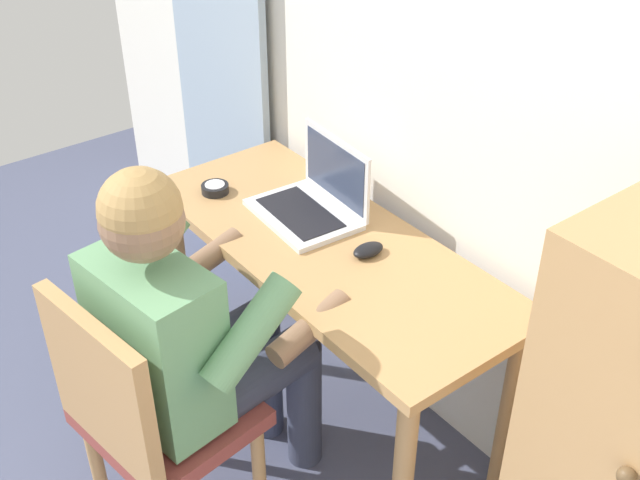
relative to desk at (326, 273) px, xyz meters
The scene contains 8 objects.
wall_back 0.81m from the desk, 41.93° to the left, with size 4.80×0.05×2.50m, color silver.
curtain_panel 1.17m from the desk, 165.40° to the left, with size 0.63×0.03×2.28m, color #8EA3B7.
desk is the anchor object (origin of this frame).
chair 0.68m from the desk, 82.88° to the right, with size 0.47×0.46×0.87m.
person_seated 0.49m from the desk, 82.93° to the right, with size 0.58×0.62×1.19m.
laptop 0.23m from the desk, 155.10° to the left, with size 0.36×0.27×0.24m.
computer_mouse 0.19m from the desk, 23.63° to the left, with size 0.06×0.10×0.03m, color black.
desk_clock 0.48m from the desk, 166.34° to the right, with size 0.09×0.09×0.03m.
Camera 1 is at (1.16, 0.67, 2.03)m, focal length 44.34 mm.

